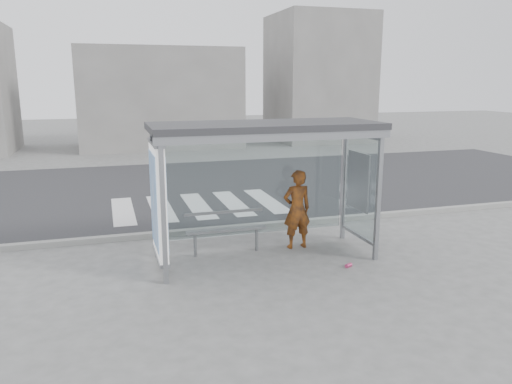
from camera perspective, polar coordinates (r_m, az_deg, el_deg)
ground at (r=9.79m, az=1.06°, el=-7.53°), size 80.00×80.00×0.00m
road at (r=16.34m, az=-6.54°, el=0.62°), size 30.00×10.00×0.01m
curb at (r=11.54m, az=-1.93°, el=-4.07°), size 30.00×0.18×0.12m
crosswalk at (r=13.86m, az=-6.67°, el=-1.56°), size 4.55×3.00×0.00m
bus_shelter at (r=9.25m, az=-1.20°, el=3.98°), size 4.25×1.65×2.62m
building_center at (r=26.90m, az=-11.05°, el=10.50°), size 8.00×5.00×5.00m
building_right at (r=29.25m, az=7.13°, el=12.74°), size 5.00×5.00×7.00m
person at (r=10.18m, az=4.70°, el=-1.98°), size 0.61×0.41×1.63m
bench at (r=9.92m, az=-3.45°, el=-4.25°), size 1.61×0.31×0.83m
soda_can at (r=9.46m, az=10.53°, el=-8.24°), size 0.16×0.13×0.07m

